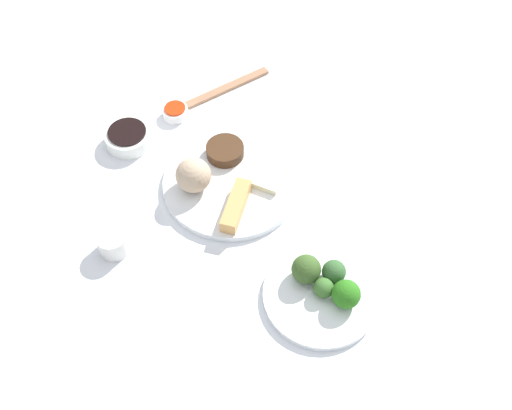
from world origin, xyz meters
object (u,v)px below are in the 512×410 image
(soy_sauce_bowl, at_px, (128,138))
(sauce_ramekin_sweet_and_sour, at_px, (175,112))
(main_plate, at_px, (231,184))
(teacup, at_px, (113,242))
(chopsticks_pair, at_px, (228,87))
(broccoli_plate, at_px, (321,295))

(soy_sauce_bowl, bearing_deg, sauce_ramekin_sweet_and_sour, 173.14)
(soy_sauce_bowl, height_order, sauce_ramekin_sweet_and_sour, soy_sauce_bowl)
(main_plate, xyz_separation_m, sauce_ramekin_sweet_and_sour, (-0.06, -0.23, 0.00))
(teacup, height_order, chopsticks_pair, teacup)
(teacup, xyz_separation_m, chopsticks_pair, (-0.47, -0.15, -0.02))
(broccoli_plate, height_order, chopsticks_pair, broccoli_plate)
(main_plate, bearing_deg, sauce_ramekin_sweet_and_sour, -104.76)
(soy_sauce_bowl, distance_m, teacup, 0.28)
(teacup, bearing_deg, main_plate, 167.79)
(broccoli_plate, relative_size, chopsticks_pair, 0.97)
(main_plate, height_order, broccoli_plate, main_plate)
(chopsticks_pair, bearing_deg, broccoli_plate, 61.34)
(broccoli_plate, xyz_separation_m, soy_sauce_bowl, (-0.01, -0.55, 0.01))
(broccoli_plate, bearing_deg, main_plate, -103.84)
(chopsticks_pair, bearing_deg, soy_sauce_bowl, -8.54)
(broccoli_plate, distance_m, teacup, 0.41)
(broccoli_plate, relative_size, sauce_ramekin_sweet_and_sour, 3.72)
(soy_sauce_bowl, bearing_deg, broccoli_plate, 88.93)
(broccoli_plate, bearing_deg, sauce_ramekin_sweet_and_sour, -104.24)
(soy_sauce_bowl, relative_size, chopsticks_pair, 0.46)
(main_plate, distance_m, sauce_ramekin_sweet_and_sour, 0.24)
(main_plate, height_order, teacup, teacup)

